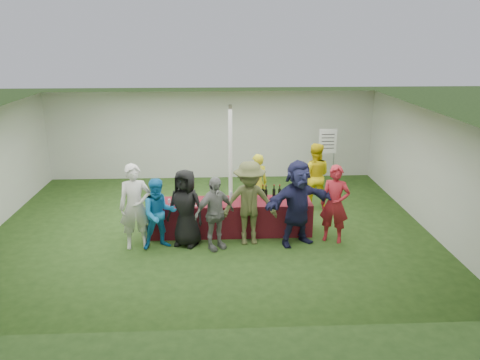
{
  "coord_description": "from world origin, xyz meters",
  "views": [
    {
      "loc": [
        0.18,
        -10.2,
        4.35
      ],
      "look_at": [
        0.67,
        -0.32,
        1.25
      ],
      "focal_mm": 35.0,
      "sensor_mm": 36.0,
      "label": 1
    }
  ],
  "objects_px": {
    "staff_back": "(314,176)",
    "customer_5": "(298,203)",
    "dump_bucket": "(302,200)",
    "staff_pourer": "(257,183)",
    "customer_4": "(249,203)",
    "customer_3": "(215,213)",
    "customer_6": "(335,204)",
    "customer_1": "(159,214)",
    "wine_list_sign": "(328,146)",
    "customer_0": "(135,207)",
    "serving_table": "(231,217)",
    "customer_2": "(186,208)"
  },
  "relations": [
    {
      "from": "serving_table",
      "to": "customer_2",
      "type": "xyz_separation_m",
      "value": [
        -0.98,
        -0.6,
        0.46
      ]
    },
    {
      "from": "customer_4",
      "to": "customer_5",
      "type": "distance_m",
      "value": 1.02
    },
    {
      "from": "customer_3",
      "to": "customer_4",
      "type": "xyz_separation_m",
      "value": [
        0.74,
        0.23,
        0.13
      ]
    },
    {
      "from": "serving_table",
      "to": "customer_3",
      "type": "relative_size",
      "value": 2.28
    },
    {
      "from": "customer_5",
      "to": "customer_6",
      "type": "bearing_deg",
      "value": -15.88
    },
    {
      "from": "customer_0",
      "to": "customer_1",
      "type": "xyz_separation_m",
      "value": [
        0.49,
        -0.05,
        -0.15
      ]
    },
    {
      "from": "staff_pourer",
      "to": "customer_4",
      "type": "distance_m",
      "value": 1.89
    },
    {
      "from": "customer_4",
      "to": "customer_0",
      "type": "bearing_deg",
      "value": 178.16
    },
    {
      "from": "customer_1",
      "to": "dump_bucket",
      "type": "bearing_deg",
      "value": -7.91
    },
    {
      "from": "staff_pourer",
      "to": "customer_0",
      "type": "distance_m",
      "value": 3.33
    },
    {
      "from": "staff_pourer",
      "to": "staff_back",
      "type": "height_order",
      "value": "staff_back"
    },
    {
      "from": "serving_table",
      "to": "staff_pourer",
      "type": "relative_size",
      "value": 2.36
    },
    {
      "from": "customer_0",
      "to": "customer_5",
      "type": "xyz_separation_m",
      "value": [
        3.41,
        0.01,
        0.02
      ]
    },
    {
      "from": "serving_table",
      "to": "wine_list_sign",
      "type": "relative_size",
      "value": 2.0
    },
    {
      "from": "wine_list_sign",
      "to": "customer_0",
      "type": "height_order",
      "value": "customer_0"
    },
    {
      "from": "dump_bucket",
      "to": "customer_3",
      "type": "xyz_separation_m",
      "value": [
        -1.94,
        -0.61,
        -0.05
      ]
    },
    {
      "from": "wine_list_sign",
      "to": "staff_back",
      "type": "xyz_separation_m",
      "value": [
        -0.64,
        -1.39,
        -0.46
      ]
    },
    {
      "from": "customer_1",
      "to": "customer_6",
      "type": "height_order",
      "value": "customer_6"
    },
    {
      "from": "customer_6",
      "to": "customer_5",
      "type": "bearing_deg",
      "value": -150.11
    },
    {
      "from": "dump_bucket",
      "to": "customer_5",
      "type": "xyz_separation_m",
      "value": [
        -0.18,
        -0.45,
        0.09
      ]
    },
    {
      "from": "staff_back",
      "to": "customer_5",
      "type": "bearing_deg",
      "value": 81.97
    },
    {
      "from": "dump_bucket",
      "to": "customer_2",
      "type": "bearing_deg",
      "value": -171.44
    },
    {
      "from": "staff_back",
      "to": "customer_3",
      "type": "bearing_deg",
      "value": 54.5
    },
    {
      "from": "customer_1",
      "to": "customer_2",
      "type": "distance_m",
      "value": 0.56
    },
    {
      "from": "customer_6",
      "to": "customer_0",
      "type": "bearing_deg",
      "value": -155.57
    },
    {
      "from": "serving_table",
      "to": "wine_list_sign",
      "type": "distance_m",
      "value": 4.16
    },
    {
      "from": "serving_table",
      "to": "dump_bucket",
      "type": "height_order",
      "value": "dump_bucket"
    },
    {
      "from": "wine_list_sign",
      "to": "serving_table",
      "type": "bearing_deg",
      "value": -134.26
    },
    {
      "from": "customer_3",
      "to": "customer_5",
      "type": "distance_m",
      "value": 1.77
    },
    {
      "from": "wine_list_sign",
      "to": "customer_6",
      "type": "bearing_deg",
      "value": -100.04
    },
    {
      "from": "customer_0",
      "to": "customer_2",
      "type": "height_order",
      "value": "customer_0"
    },
    {
      "from": "dump_bucket",
      "to": "customer_3",
      "type": "bearing_deg",
      "value": -162.54
    },
    {
      "from": "customer_1",
      "to": "customer_5",
      "type": "relative_size",
      "value": 0.82
    },
    {
      "from": "wine_list_sign",
      "to": "staff_back",
      "type": "height_order",
      "value": "wine_list_sign"
    },
    {
      "from": "staff_back",
      "to": "customer_6",
      "type": "xyz_separation_m",
      "value": [
        0.03,
        -2.08,
        -0.0
      ]
    },
    {
      "from": "staff_back",
      "to": "customer_4",
      "type": "height_order",
      "value": "customer_4"
    },
    {
      "from": "serving_table",
      "to": "customer_5",
      "type": "height_order",
      "value": "customer_5"
    },
    {
      "from": "customer_3",
      "to": "customer_6",
      "type": "xyz_separation_m",
      "value": [
        2.58,
        0.26,
        0.06
      ]
    },
    {
      "from": "dump_bucket",
      "to": "customer_1",
      "type": "distance_m",
      "value": 3.14
    },
    {
      "from": "customer_1",
      "to": "customer_3",
      "type": "height_order",
      "value": "customer_3"
    },
    {
      "from": "dump_bucket",
      "to": "customer_5",
      "type": "bearing_deg",
      "value": -111.53
    },
    {
      "from": "dump_bucket",
      "to": "customer_0",
      "type": "distance_m",
      "value": 3.62
    },
    {
      "from": "customer_0",
      "to": "staff_back",
      "type": "bearing_deg",
      "value": 16.12
    },
    {
      "from": "dump_bucket",
      "to": "wine_list_sign",
      "type": "bearing_deg",
      "value": 68.02
    },
    {
      "from": "customer_1",
      "to": "customer_4",
      "type": "bearing_deg",
      "value": -13.42
    },
    {
      "from": "wine_list_sign",
      "to": "customer_1",
      "type": "relative_size",
      "value": 1.18
    },
    {
      "from": "customer_2",
      "to": "customer_6",
      "type": "distance_m",
      "value": 3.19
    },
    {
      "from": "dump_bucket",
      "to": "customer_6",
      "type": "distance_m",
      "value": 0.73
    },
    {
      "from": "staff_back",
      "to": "customer_5",
      "type": "distance_m",
      "value": 2.32
    },
    {
      "from": "customer_3",
      "to": "customer_5",
      "type": "bearing_deg",
      "value": -27.2
    }
  ]
}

